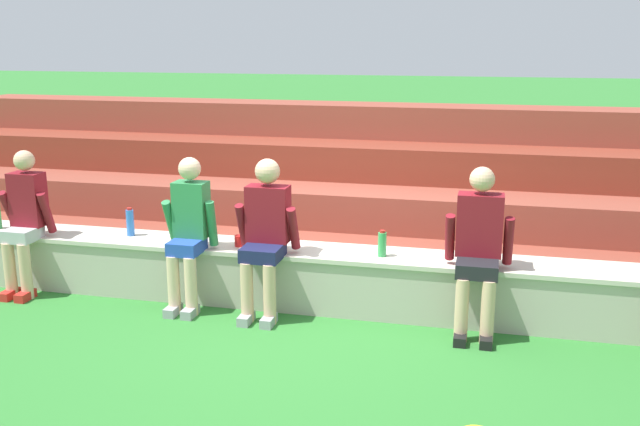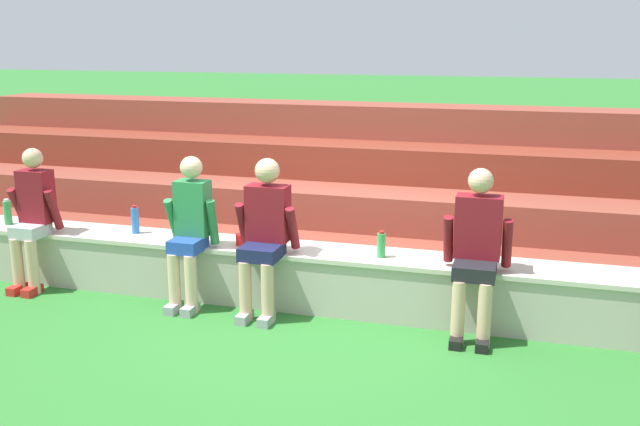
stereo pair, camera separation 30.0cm
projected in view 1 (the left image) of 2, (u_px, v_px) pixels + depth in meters
ground_plane at (303, 315)px, 6.37m from camera, size 80.00×80.00×0.00m
stone_seating_wall at (310, 276)px, 6.54m from camera, size 8.21×0.54×0.54m
brick_bleachers at (354, 194)px, 8.45m from camera, size 10.68×2.72×1.60m
person_far_left at (25, 219)px, 6.79m from camera, size 0.49×0.51×1.38m
person_left_of_center at (188, 230)px, 6.40m from camera, size 0.48×0.52×1.38m
person_center at (265, 232)px, 6.24m from camera, size 0.55×0.58×1.39m
person_right_of_center at (478, 246)px, 5.84m from camera, size 0.55×0.57×1.39m
water_bottle_center_gap at (130, 222)px, 6.89m from camera, size 0.07×0.07×0.28m
water_bottle_near_left at (382, 244)px, 6.24m from camera, size 0.08×0.08×0.24m
plastic_cup_middle at (239, 241)px, 6.56m from camera, size 0.09×0.09×0.10m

